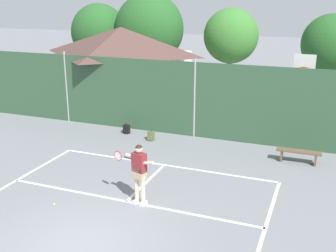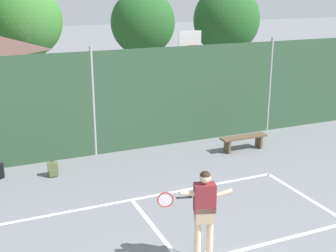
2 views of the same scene
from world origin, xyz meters
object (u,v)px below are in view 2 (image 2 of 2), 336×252
Objects in this scene: backpack_olive at (53,170)px; courtside_bench at (244,139)px; basketball_hoop at (189,64)px; tennis_player at (204,208)px.

backpack_olive is 6.07m from courtside_bench.
basketball_hoop is 9.38m from tennis_player.
tennis_player is at bearing -69.69° from backpack_olive.
backpack_olive is 0.29× the size of courtside_bench.
backpack_olive is (-1.96, 5.30, -0.92)m from tennis_player.
courtside_bench is at bearing 50.61° from tennis_player.
basketball_hoop reaches higher than courtside_bench.
basketball_hoop reaches higher than tennis_player.
courtside_bench reaches higher than backpack_olive.
backpack_olive is at bearing -151.07° from basketball_hoop.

